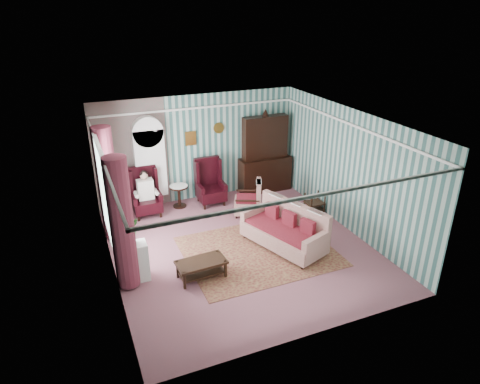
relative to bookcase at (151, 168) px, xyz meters
name	(u,v)px	position (x,y,z in m)	size (l,w,h in m)	color
floor	(241,248)	(1.35, -2.84, -1.12)	(6.00, 6.00, 0.00)	#824B56
room_shell	(210,165)	(0.73, -2.66, 0.89)	(5.53, 6.02, 2.91)	#35615B
bookcase	(151,168)	(0.00, 0.00, 0.00)	(0.80, 0.28, 2.24)	white
dresser_hutch	(265,152)	(3.25, -0.12, 0.06)	(1.50, 0.56, 2.36)	black
wingback_left	(146,193)	(-0.25, -0.39, -0.50)	(0.76, 0.80, 1.25)	black
wingback_right	(211,182)	(1.50, -0.39, -0.50)	(0.76, 0.80, 1.25)	black
seated_woman	(146,194)	(-0.25, -0.39, -0.53)	(0.44, 0.40, 1.18)	white
round_side_table	(179,196)	(0.65, -0.24, -0.82)	(0.50, 0.50, 0.60)	black
nest_table	(314,203)	(3.82, -1.94, -0.85)	(0.45, 0.38, 0.54)	black
plant_stand	(134,262)	(-1.05, -3.14, -0.72)	(0.55, 0.35, 0.80)	silver
rug	(258,251)	(1.65, -3.14, -1.11)	(3.20, 2.60, 0.01)	#511C1B
sofa	(284,226)	(2.25, -3.16, -0.60)	(1.97, 1.04, 1.03)	#B4AA8C
floral_armchair	(248,195)	(2.17, -1.34, -0.58)	(0.75, 0.81, 1.09)	beige
coffee_table	(201,269)	(0.19, -3.59, -0.93)	(0.98, 0.52, 0.38)	black
potted_plant_a	(126,239)	(-1.16, -3.23, -0.13)	(0.35, 0.30, 0.39)	#215A1C
potted_plant_b	(132,230)	(-1.01, -3.04, -0.07)	(0.28, 0.22, 0.51)	#1A4D18
potted_plant_c	(128,235)	(-1.08, -3.07, -0.14)	(0.20, 0.20, 0.35)	#1C5119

